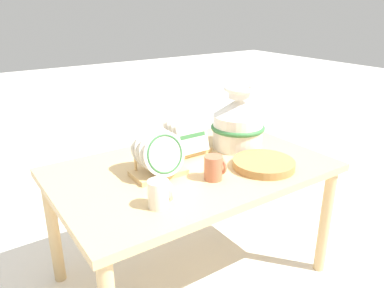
{
  "coord_description": "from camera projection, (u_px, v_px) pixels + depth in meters",
  "views": [
    {
      "loc": [
        -0.89,
        -1.3,
        1.32
      ],
      "look_at": [
        0.0,
        0.0,
        0.72
      ],
      "focal_mm": 35.0,
      "sensor_mm": 36.0,
      "label": 1
    }
  ],
  "objects": [
    {
      "name": "ground_plane",
      "position": [
        192.0,
        273.0,
        1.94
      ],
      "size": [
        14.0,
        14.0,
        0.0
      ],
      "primitive_type": "plane",
      "color": "silver"
    },
    {
      "name": "ceramic_vase",
      "position": [
        238.0,
        122.0,
        1.91
      ],
      "size": [
        0.28,
        0.28,
        0.32
      ],
      "color": "white",
      "rests_on": "display_table"
    },
    {
      "name": "mug_terracotta_glaze",
      "position": [
        214.0,
        168.0,
        1.58
      ],
      "size": [
        0.09,
        0.08,
        0.1
      ],
      "color": "#B76647",
      "rests_on": "display_table"
    },
    {
      "name": "wicker_charger_stack",
      "position": [
        264.0,
        164.0,
        1.7
      ],
      "size": [
        0.28,
        0.28,
        0.04
      ],
      "color": "#AD7F47",
      "rests_on": "display_table"
    },
    {
      "name": "display_table",
      "position": [
        192.0,
        180.0,
        1.75
      ],
      "size": [
        1.25,
        0.79,
        0.61
      ],
      "color": "tan",
      "rests_on": "ground_plane"
    },
    {
      "name": "dish_rack_square_plates",
      "position": [
        186.0,
        141.0,
        1.86
      ],
      "size": [
        0.23,
        0.18,
        0.19
      ],
      "color": "tan",
      "rests_on": "display_table"
    },
    {
      "name": "dish_rack_round_plates",
      "position": [
        159.0,
        158.0,
        1.6
      ],
      "size": [
        0.23,
        0.18,
        0.21
      ],
      "color": "tan",
      "rests_on": "display_table"
    },
    {
      "name": "mug_cream_glaze",
      "position": [
        160.0,
        194.0,
        1.37
      ],
      "size": [
        0.09,
        0.08,
        0.1
      ],
      "color": "silver",
      "rests_on": "display_table"
    }
  ]
}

